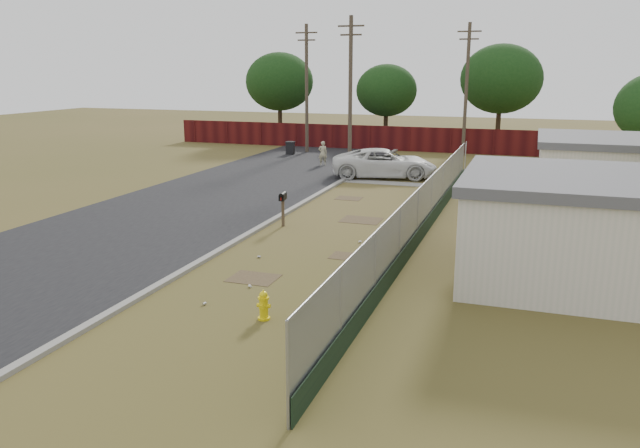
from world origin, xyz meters
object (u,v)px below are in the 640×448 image
at_px(mailbox, 283,199).
at_px(pickup_truck, 384,163).
at_px(pedestrian, 323,153).
at_px(trash_bin, 290,148).
at_px(fire_hydrant, 264,306).

distance_m(mailbox, pickup_truck, 12.27).
distance_m(mailbox, pedestrian, 15.78).
bearing_deg(pickup_truck, trash_bin, 35.74).
distance_m(fire_hydrant, trash_bin, 30.02).
bearing_deg(pedestrian, mailbox, 80.69).
relative_size(fire_hydrant, mailbox, 0.56).
height_order(mailbox, pedestrian, pedestrian).
distance_m(pickup_truck, trash_bin, 11.15).
bearing_deg(pedestrian, fire_hydrant, 83.00).
distance_m(pedestrian, trash_bin, 5.54).
bearing_deg(pickup_truck, mailbox, 160.38).
bearing_deg(mailbox, fire_hydrant, -70.71).
bearing_deg(fire_hydrant, trash_bin, 110.33).
xyz_separation_m(pickup_truck, trash_bin, (-8.52, 7.18, -0.33)).
bearing_deg(trash_bin, pickup_truck, -40.09).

